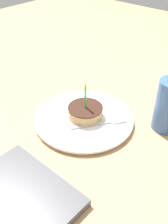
% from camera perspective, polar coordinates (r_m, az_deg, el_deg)
% --- Properties ---
extents(ground_plane, '(2.40, 2.40, 0.04)m').
position_cam_1_polar(ground_plane, '(0.83, -0.18, -1.55)').
color(ground_plane, tan).
rests_on(ground_plane, ground).
extents(plate, '(0.29, 0.29, 0.02)m').
position_cam_1_polar(plate, '(0.78, -0.00, -1.46)').
color(plate, white).
rests_on(plate, ground_plane).
extents(cake_slice, '(0.10, 0.10, 0.12)m').
position_cam_1_polar(cake_slice, '(0.77, 0.29, 0.06)').
color(cake_slice, tan).
rests_on(cake_slice, plate).
extents(fork, '(0.11, 0.15, 0.00)m').
position_cam_1_polar(fork, '(0.75, 4.05, -2.39)').
color(fork, silver).
rests_on(fork, plate).
extents(marble_board, '(0.25, 0.21, 0.02)m').
position_cam_1_polar(marble_board, '(0.60, -14.96, -18.18)').
color(marble_board, '#4C4C51').
rests_on(marble_board, ground_plane).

